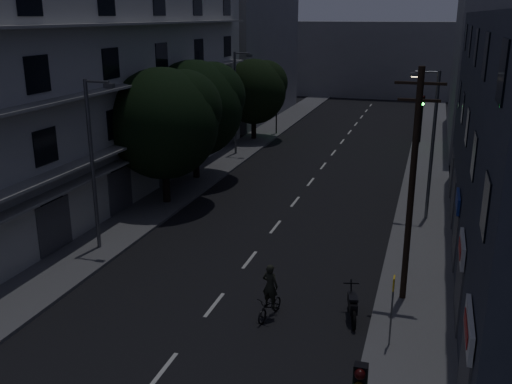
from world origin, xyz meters
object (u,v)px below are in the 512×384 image
Objects in this scene: utility_pole at (412,183)px; motorcycle at (352,307)px; bus_stop_sign at (393,299)px; cyclist at (270,300)px.

motorcycle is (-1.71, -2.04, -4.35)m from utility_pole.
bus_stop_sign is (-0.22, -3.63, -2.98)m from utility_pole.
bus_stop_sign is at bearing 2.25° from cyclist.
utility_pole is at bearing 43.76° from cyclist.
cyclist is (-4.44, 0.82, -1.16)m from bus_stop_sign.
bus_stop_sign is at bearing -93.52° from utility_pole.
motorcycle is 3.06m from cyclist.
utility_pole is 6.84m from cyclist.
cyclist is (-2.95, -0.77, 0.21)m from motorcycle.
cyclist is at bearing -148.90° from utility_pole.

